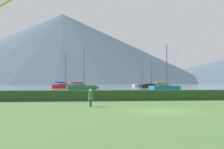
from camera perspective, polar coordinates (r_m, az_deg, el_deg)
ground_plane at (r=20.90m, az=8.18°, el=-6.10°), size 1000.00×1000.00×0.00m
harbor_water at (r=157.15m, az=-5.58°, el=-1.81°), size 320.00×246.00×0.00m
hedge_line at (r=31.58m, az=2.72°, el=-3.55°), size 80.00×1.20×0.97m
sailboat_slip_1 at (r=93.57m, az=6.50°, el=-1.92°), size 6.90×3.43×7.99m
sailboat_slip_2 at (r=110.73m, az=4.98°, el=-1.80°), size 6.72×3.87×8.52m
sailboat_slip_3 at (r=64.92m, az=9.02°, el=-2.23°), size 7.04×3.84×8.83m
sailboat_slip_4 at (r=86.53m, az=-8.17°, el=-1.94°), size 7.45×3.71×9.34m
sailboat_slip_5 at (r=71.26m, az=-5.15°, el=-2.14°), size 7.17×2.66×8.78m
person_seated_viewer at (r=23.97m, az=-3.67°, el=-3.83°), size 0.36×0.57×1.25m
distant_hill_west_ridge at (r=315.15m, az=-8.43°, el=4.38°), size 267.79×267.79×64.40m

